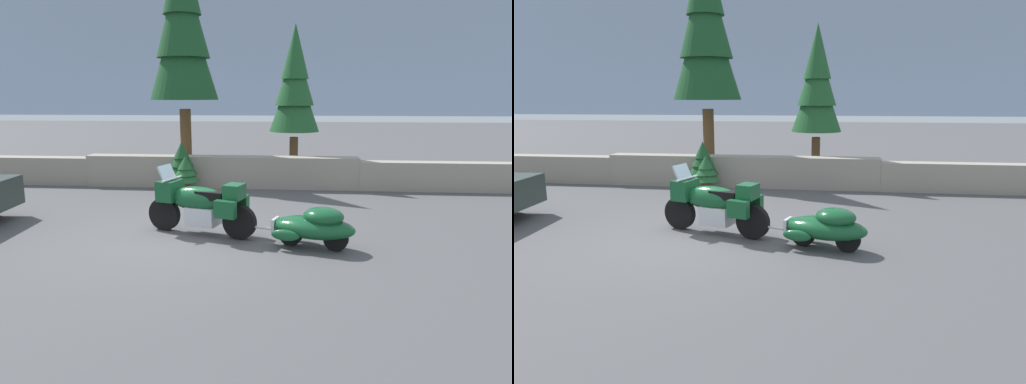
% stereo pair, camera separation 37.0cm
% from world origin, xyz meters
% --- Properties ---
extents(ground_plane, '(80.00, 80.00, 0.00)m').
position_xyz_m(ground_plane, '(0.00, 0.00, 0.00)').
color(ground_plane, '#4C4C4F').
extents(stone_guard_wall, '(24.00, 0.60, 0.92)m').
position_xyz_m(stone_guard_wall, '(-0.14, 5.05, 0.43)').
color(stone_guard_wall, gray).
rests_on(stone_guard_wall, ground).
extents(distant_ridgeline, '(240.00, 80.00, 16.00)m').
position_xyz_m(distant_ridgeline, '(0.00, 95.05, 8.00)').
color(distant_ridgeline, '#8C9EB7').
rests_on(distant_ridgeline, ground).
extents(touring_motorcycle, '(2.25, 1.14, 1.33)m').
position_xyz_m(touring_motorcycle, '(0.34, 0.30, 0.62)').
color(touring_motorcycle, black).
rests_on(touring_motorcycle, ground).
extents(car_shaped_trailer, '(2.21, 1.11, 0.76)m').
position_xyz_m(car_shaped_trailer, '(2.50, -0.36, 0.41)').
color(car_shaped_trailer, black).
rests_on(car_shaped_trailer, ground).
extents(pine_tree_tall, '(2.16, 2.16, 7.77)m').
position_xyz_m(pine_tree_tall, '(-1.38, 6.50, 4.87)').
color(pine_tree_tall, brown).
rests_on(pine_tree_tall, ground).
extents(pine_tree_secondary, '(1.55, 1.55, 4.81)m').
position_xyz_m(pine_tree_secondary, '(2.12, 6.30, 3.01)').
color(pine_tree_secondary, brown).
rests_on(pine_tree_secondary, ground).
extents(pine_sapling_near, '(0.77, 0.77, 1.04)m').
position_xyz_m(pine_sapling_near, '(-0.85, 4.09, 0.65)').
color(pine_sapling_near, brown).
rests_on(pine_sapling_near, ground).
extents(pine_sapling_farther, '(0.85, 0.85, 1.38)m').
position_xyz_m(pine_sapling_farther, '(-1.07, 4.61, 0.86)').
color(pine_sapling_farther, brown).
rests_on(pine_sapling_farther, ground).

